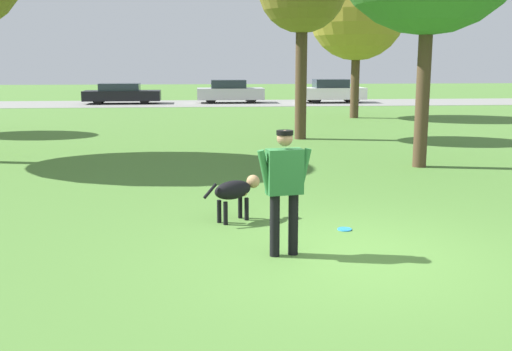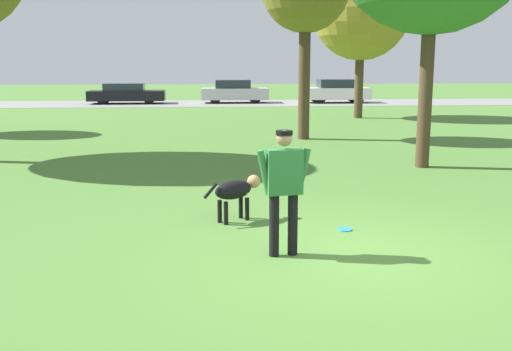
{
  "view_description": "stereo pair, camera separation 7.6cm",
  "coord_description": "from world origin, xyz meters",
  "px_view_note": "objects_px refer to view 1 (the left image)",
  "views": [
    {
      "loc": [
        -1.85,
        -7.35,
        2.49
      ],
      "look_at": [
        -1.1,
        0.95,
        0.9
      ],
      "focal_mm": 42.0,
      "sensor_mm": 36.0,
      "label": 1
    },
    {
      "loc": [
        -1.77,
        -7.36,
        2.49
      ],
      "look_at": [
        -1.1,
        0.95,
        0.9
      ],
      "focal_mm": 42.0,
      "sensor_mm": 36.0,
      "label": 2
    }
  ],
  "objects_px": {
    "frisbee": "(345,229)",
    "tree_far_right": "(357,11)",
    "parked_car_silver": "(230,92)",
    "person": "(284,182)",
    "parked_car_black": "(122,94)",
    "parked_car_white": "(332,91)",
    "dog": "(236,191)"
  },
  "relations": [
    {
      "from": "frisbee",
      "to": "tree_far_right",
      "type": "relative_size",
      "value": 0.03
    },
    {
      "from": "parked_car_silver",
      "to": "person",
      "type": "bearing_deg",
      "value": -91.72
    },
    {
      "from": "frisbee",
      "to": "person",
      "type": "bearing_deg",
      "value": -134.33
    },
    {
      "from": "parked_car_black",
      "to": "parked_car_white",
      "type": "relative_size",
      "value": 1.16
    },
    {
      "from": "person",
      "to": "parked_car_black",
      "type": "xyz_separation_m",
      "value": [
        -5.81,
        29.05,
        -0.37
      ]
    },
    {
      "from": "tree_far_right",
      "to": "parked_car_silver",
      "type": "distance_m",
      "value": 12.11
    },
    {
      "from": "person",
      "to": "frisbee",
      "type": "relative_size",
      "value": 7.66
    },
    {
      "from": "frisbee",
      "to": "parked_car_white",
      "type": "height_order",
      "value": "parked_car_white"
    },
    {
      "from": "frisbee",
      "to": "parked_car_silver",
      "type": "bearing_deg",
      "value": 90.86
    },
    {
      "from": "dog",
      "to": "tree_far_right",
      "type": "relative_size",
      "value": 0.14
    },
    {
      "from": "person",
      "to": "parked_car_silver",
      "type": "bearing_deg",
      "value": 78.63
    },
    {
      "from": "frisbee",
      "to": "parked_car_silver",
      "type": "relative_size",
      "value": 0.05
    },
    {
      "from": "person",
      "to": "frisbee",
      "type": "height_order",
      "value": "person"
    },
    {
      "from": "frisbee",
      "to": "parked_car_white",
      "type": "relative_size",
      "value": 0.05
    },
    {
      "from": "parked_car_silver",
      "to": "parked_car_white",
      "type": "distance_m",
      "value": 6.23
    },
    {
      "from": "dog",
      "to": "parked_car_white",
      "type": "xyz_separation_m",
      "value": [
        7.4,
        27.06,
        0.22
      ]
    },
    {
      "from": "parked_car_black",
      "to": "parked_car_silver",
      "type": "height_order",
      "value": "parked_car_silver"
    },
    {
      "from": "person",
      "to": "parked_car_silver",
      "type": "xyz_separation_m",
      "value": [
        0.65,
        29.21,
        -0.29
      ]
    },
    {
      "from": "parked_car_black",
      "to": "parked_car_silver",
      "type": "distance_m",
      "value": 6.46
    },
    {
      "from": "dog",
      "to": "parked_car_black",
      "type": "distance_m",
      "value": 27.79
    },
    {
      "from": "frisbee",
      "to": "parked_car_white",
      "type": "distance_m",
      "value": 28.34
    },
    {
      "from": "person",
      "to": "frisbee",
      "type": "xyz_separation_m",
      "value": [
        1.07,
        1.1,
        -0.97
      ]
    },
    {
      "from": "person",
      "to": "parked_car_white",
      "type": "xyz_separation_m",
      "value": [
        6.88,
        28.83,
        -0.27
      ]
    },
    {
      "from": "tree_far_right",
      "to": "dog",
      "type": "bearing_deg",
      "value": -110.08
    },
    {
      "from": "dog",
      "to": "parked_car_white",
      "type": "relative_size",
      "value": 0.25
    },
    {
      "from": "parked_car_black",
      "to": "parked_car_white",
      "type": "height_order",
      "value": "parked_car_white"
    },
    {
      "from": "frisbee",
      "to": "parked_car_black",
      "type": "xyz_separation_m",
      "value": [
        -6.88,
        27.96,
        0.59
      ]
    },
    {
      "from": "dog",
      "to": "tree_far_right",
      "type": "bearing_deg",
      "value": 34.46
    },
    {
      "from": "frisbee",
      "to": "parked_car_black",
      "type": "height_order",
      "value": "parked_car_black"
    },
    {
      "from": "parked_car_black",
      "to": "parked_car_white",
      "type": "bearing_deg",
      "value": -2.25
    },
    {
      "from": "dog",
      "to": "frisbee",
      "type": "distance_m",
      "value": 1.8
    },
    {
      "from": "parked_car_black",
      "to": "dog",
      "type": "bearing_deg",
      "value": -80.28
    }
  ]
}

